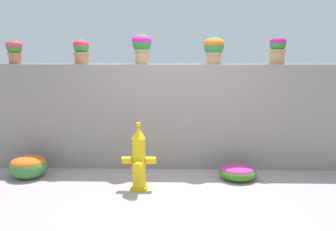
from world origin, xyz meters
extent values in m
plane|color=#A09196|center=(0.00, 0.00, 0.00)|extent=(24.00, 24.00, 0.00)
cube|color=gray|center=(0.00, 1.25, 0.84)|extent=(5.99, 0.39, 1.69)
cylinder|color=#B96D4B|center=(-2.65, 1.27, 1.78)|extent=(0.19, 0.19, 0.18)
cylinder|color=#B96D4B|center=(-2.65, 1.27, 1.85)|extent=(0.22, 0.22, 0.03)
sphere|color=#3F752A|center=(-2.65, 1.27, 1.95)|extent=(0.24, 0.24, 0.24)
ellipsoid|color=#D9354D|center=(-2.65, 1.27, 2.00)|extent=(0.25, 0.25, 0.13)
cylinder|color=#BC744E|center=(-1.56, 1.26, 1.78)|extent=(0.22, 0.22, 0.19)
cylinder|color=#BC744E|center=(-1.56, 1.26, 1.86)|extent=(0.26, 0.26, 0.03)
sphere|color=#317F30|center=(-1.56, 1.26, 1.96)|extent=(0.24, 0.24, 0.24)
ellipsoid|color=#E72F4E|center=(-1.56, 1.26, 2.00)|extent=(0.26, 0.26, 0.13)
cylinder|color=tan|center=(-0.58, 1.24, 1.80)|extent=(0.21, 0.21, 0.23)
cylinder|color=tan|center=(-0.58, 1.24, 1.90)|extent=(0.24, 0.24, 0.03)
sphere|color=#2B6D31|center=(-0.58, 1.24, 2.01)|extent=(0.30, 0.30, 0.30)
ellipsoid|color=#B52185|center=(-0.58, 1.24, 2.06)|extent=(0.31, 0.31, 0.16)
cylinder|color=tan|center=(0.56, 1.26, 1.78)|extent=(0.22, 0.22, 0.18)
cylinder|color=tan|center=(0.56, 1.26, 1.85)|extent=(0.26, 0.26, 0.03)
sphere|color=#297232|center=(0.56, 1.26, 1.96)|extent=(0.32, 0.32, 0.32)
ellipsoid|color=#DC5C1B|center=(0.56, 1.26, 2.02)|extent=(0.33, 0.33, 0.17)
cylinder|color=#AB8057|center=(1.57, 1.28, 1.80)|extent=(0.23, 0.23, 0.23)
cylinder|color=#AB8057|center=(1.57, 1.28, 1.90)|extent=(0.27, 0.27, 0.03)
sphere|color=#2A742B|center=(1.57, 1.28, 2.00)|extent=(0.25, 0.25, 0.25)
ellipsoid|color=#A81D7F|center=(1.57, 1.28, 2.04)|extent=(0.26, 0.26, 0.14)
cylinder|color=gold|center=(-0.54, 0.24, 0.01)|extent=(0.25, 0.25, 0.03)
cylinder|color=gold|center=(-0.54, 0.24, 0.36)|extent=(0.18, 0.18, 0.71)
cone|color=gold|center=(-0.54, 0.24, 0.80)|extent=(0.19, 0.19, 0.17)
cylinder|color=gold|center=(-0.54, 0.24, 0.91)|extent=(0.06, 0.06, 0.05)
cylinder|color=gold|center=(-0.70, 0.24, 0.41)|extent=(0.14, 0.10, 0.10)
cylinder|color=gold|center=(-0.37, 0.24, 0.41)|extent=(0.14, 0.10, 0.10)
cylinder|color=gold|center=(-0.54, 0.07, 0.38)|extent=(0.13, 0.16, 0.13)
ellipsoid|color=#377320|center=(0.89, 0.64, 0.10)|extent=(0.55, 0.50, 0.23)
ellipsoid|color=#B62D7D|center=(0.89, 0.64, 0.15)|extent=(0.50, 0.44, 0.13)
ellipsoid|color=#3A7439|center=(-2.27, 0.64, 0.16)|extent=(0.56, 0.51, 0.35)
ellipsoid|color=orange|center=(-2.27, 0.64, 0.24)|extent=(0.51, 0.45, 0.19)
camera|label=1|loc=(-0.03, -4.08, 1.81)|focal=35.29mm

